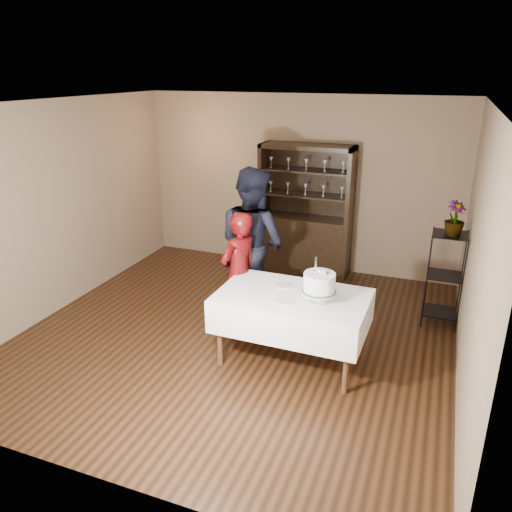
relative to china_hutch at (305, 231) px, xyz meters
The scene contains 14 objects.
floor 2.36m from the china_hutch, 95.08° to the right, with size 5.00×5.00×0.00m, color black.
ceiling 3.04m from the china_hutch, 95.08° to the right, with size 5.00×5.00×0.00m, color silver.
back_wall 0.76m from the china_hutch, 128.88° to the left, with size 5.00×0.02×2.70m, color #74664A.
wall_left 3.58m from the china_hutch, 140.17° to the right, with size 0.02×5.00×2.70m, color #74664A.
wall_right 3.29m from the china_hutch, 44.39° to the right, with size 0.02×5.00×2.70m, color #74664A.
china_hutch is the anchor object (origin of this frame).
plant_etagere 2.33m from the china_hutch, 26.83° to the right, with size 0.42×0.42×1.20m.
cake_table 2.63m from the china_hutch, 77.29° to the right, with size 1.61×1.00×0.80m.
woman 2.18m from the china_hutch, 95.37° to the right, with size 0.56×0.37×1.53m, color #340405.
man 1.69m from the china_hutch, 98.29° to the right, with size 0.94×0.74×1.94m, color black.
cake 2.79m from the china_hutch, 71.60° to the right, with size 0.36×0.36×0.50m.
plate_near 2.82m from the china_hutch, 78.66° to the right, with size 0.19×0.19×0.01m, color beige.
plate_far 2.42m from the china_hutch, 80.26° to the right, with size 0.18×0.18×0.01m, color beige.
potted_plant 2.48m from the china_hutch, 27.64° to the right, with size 0.23×0.23×0.41m, color #446630.
Camera 1 is at (2.13, -4.92, 3.04)m, focal length 35.00 mm.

